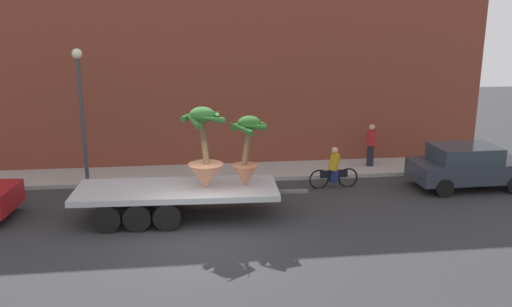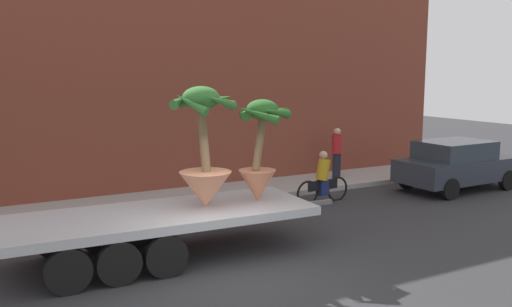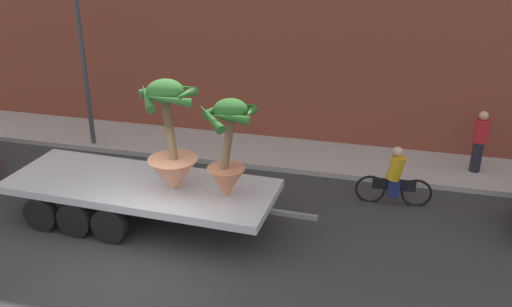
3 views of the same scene
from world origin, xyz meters
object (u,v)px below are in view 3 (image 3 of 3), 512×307
(flatbed_trailer, at_px, (130,189))
(street_lamp, at_px, (81,42))
(potted_palm_middle, at_px, (171,147))
(potted_palm_rear, at_px, (228,151))
(pedestrian_near_gate, at_px, (479,140))
(cyclist, at_px, (395,179))

(flatbed_trailer, bearing_deg, street_lamp, 130.56)
(potted_palm_middle, bearing_deg, potted_palm_rear, -1.18)
(potted_palm_middle, relative_size, pedestrian_near_gate, 1.46)
(potted_palm_middle, height_order, cyclist, potted_palm_middle)
(pedestrian_near_gate, bearing_deg, potted_palm_rear, -140.20)
(flatbed_trailer, height_order, potted_palm_rear, potted_palm_rear)
(flatbed_trailer, bearing_deg, potted_palm_rear, -4.07)
(potted_palm_rear, distance_m, cyclist, 4.43)
(potted_palm_rear, distance_m, pedestrian_near_gate, 7.27)
(flatbed_trailer, distance_m, pedestrian_near_gate, 9.11)
(potted_palm_middle, xyz_separation_m, pedestrian_near_gate, (6.80, 4.58, -0.95))
(potted_palm_rear, relative_size, pedestrian_near_gate, 1.28)
(potted_palm_rear, xyz_separation_m, potted_palm_middle, (-1.27, 0.03, -0.06))
(pedestrian_near_gate, relative_size, street_lamp, 0.35)
(flatbed_trailer, relative_size, potted_palm_middle, 2.88)
(cyclist, xyz_separation_m, pedestrian_near_gate, (2.11, 2.16, 0.37))
(potted_palm_rear, distance_m, potted_palm_middle, 1.27)
(flatbed_trailer, height_order, potted_palm_middle, potted_palm_middle)
(flatbed_trailer, xyz_separation_m, potted_palm_middle, (1.15, -0.15, 1.23))
(flatbed_trailer, xyz_separation_m, cyclist, (5.85, 2.27, -0.10))
(potted_palm_rear, bearing_deg, flatbed_trailer, 175.93)
(potted_palm_middle, relative_size, street_lamp, 0.52)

